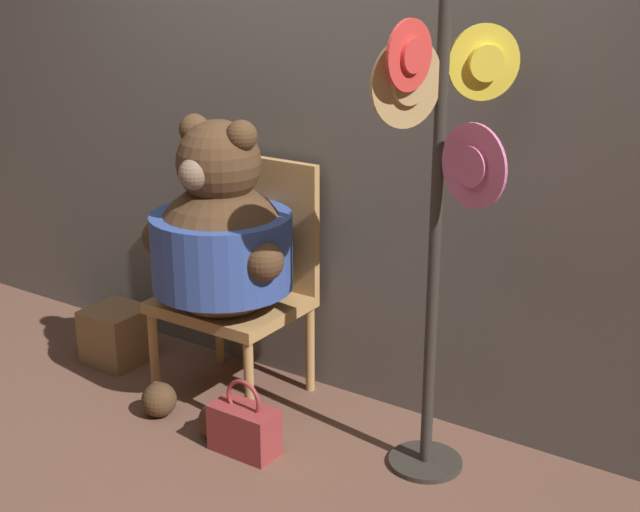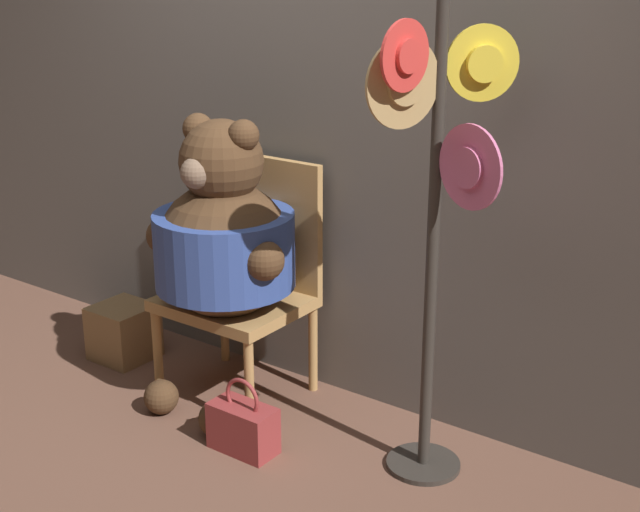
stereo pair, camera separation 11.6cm
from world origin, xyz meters
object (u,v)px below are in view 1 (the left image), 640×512
Objects in this scene: chair at (244,274)px; hat_display_rack at (440,196)px; teddy_bear at (221,242)px; handbag_on_ground at (244,428)px.

hat_display_rack reaches higher than chair.
hat_display_rack reaches higher than teddy_bear.
chair is 0.26m from teddy_bear.
teddy_bear is at bearing -82.24° from chair.
teddy_bear reaches higher than chair.
handbag_on_ground is at bearing -52.66° from chair.
hat_display_rack is at bearing 0.37° from teddy_bear.
hat_display_rack is 1.20m from handbag_on_ground.
chair is at bearing 97.76° from teddy_bear.
hat_display_rack is at bearing -9.66° from chair.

